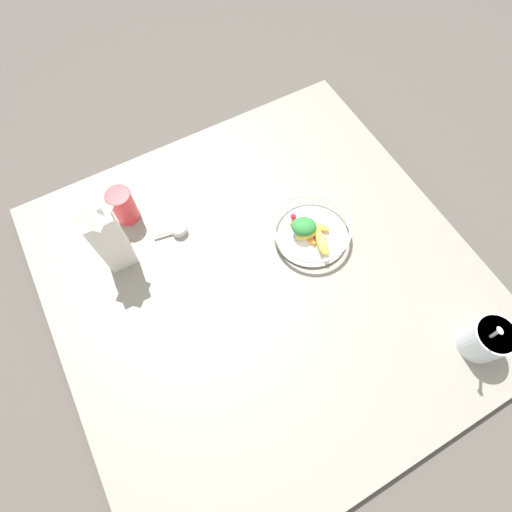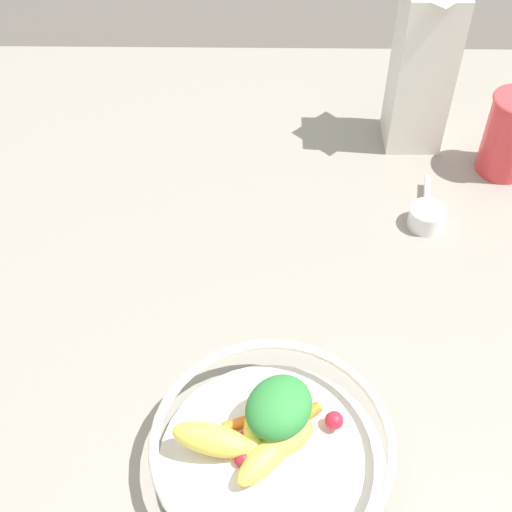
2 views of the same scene
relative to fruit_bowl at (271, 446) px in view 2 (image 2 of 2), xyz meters
The scene contains 6 objects.
ground_plane 0.21m from the fruit_bowl, 106.67° to the left, with size 6.00×6.00×0.00m, color #4C4742.
countertop 0.20m from the fruit_bowl, 106.67° to the left, with size 1.19×1.19×0.03m.
fruit_bowl is the anchor object (origin of this frame).
milk_carton 0.58m from the fruit_bowl, 68.40° to the left, with size 0.08×0.08×0.28m.
drinking_cup 0.57m from the fruit_bowl, 54.28° to the left, with size 0.08×0.08×0.12m.
measuring_scoop 0.40m from the fruit_bowl, 59.20° to the left, with size 0.05×0.10×0.03m.
Camera 2 is at (0.05, -0.52, 0.70)m, focal length 50.00 mm.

